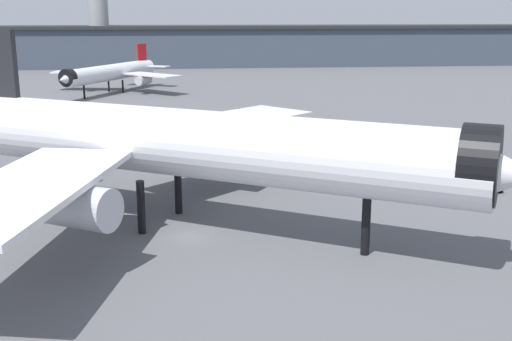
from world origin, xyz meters
The scene contains 5 objects.
ground centered at (0.00, 0.00, 0.00)m, with size 900.00×900.00×0.00m, color #56565B.
airliner_near_gate centered at (-0.99, 3.04, 8.57)m, with size 62.86×56.21×19.45m.
airliner_far_taxiway centered at (-30.37, 111.61, 5.40)m, with size 37.09×41.55×12.27m.
terminal_building centered at (20.41, 198.34, 8.07)m, with size 242.62×45.22×25.88m.
baggage_tug_wing centered at (35.22, 15.67, 0.97)m, with size 2.48×3.47×1.85m.
Camera 1 is at (5.60, -58.53, 21.38)m, focal length 44.47 mm.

